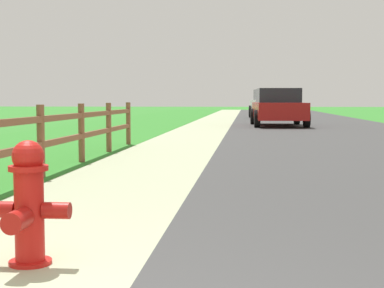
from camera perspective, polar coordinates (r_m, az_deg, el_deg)
name	(u,v)px	position (r m, az deg, el deg)	size (l,w,h in m)	color
ground_plane	(233,123)	(27.13, 3.97, 2.02)	(120.00, 120.00, 0.00)	#31802A
road_asphalt	(305,122)	(29.26, 10.94, 2.13)	(7.00, 66.00, 0.01)	#3B3B3B
curb_concrete	(174,121)	(29.35, -1.80, 2.22)	(6.00, 66.00, 0.01)	#AAB28C
grass_verge	(144,121)	(29.58, -4.69, 2.22)	(5.00, 66.00, 0.00)	#31802A
fire_hydrant	(28,203)	(4.05, -15.64, -5.57)	(0.56, 0.46, 0.84)	red
rail_fence	(41,136)	(8.50, -14.49, 0.81)	(0.11, 12.28, 1.03)	brown
parked_suv_red	(278,107)	(24.69, 8.38, 3.54)	(2.30, 4.94, 1.56)	maroon
parked_car_silver	(269,104)	(34.31, 7.46, 3.89)	(2.30, 4.69, 1.67)	#B7BABF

